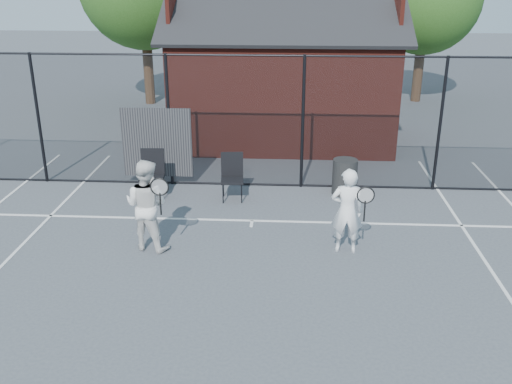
# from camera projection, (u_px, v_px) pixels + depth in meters

# --- Properties ---
(ground) EXTENTS (80.00, 80.00, 0.00)m
(ground) POSITION_uv_depth(u_px,v_px,m) (239.00, 302.00, 8.58)
(ground) COLOR #44474D
(ground) RESTS_ON ground
(court_lines) EXTENTS (11.02, 18.00, 0.01)m
(court_lines) POSITION_uv_depth(u_px,v_px,m) (230.00, 358.00, 7.35)
(court_lines) COLOR silver
(court_lines) RESTS_ON ground
(fence) EXTENTS (22.04, 3.00, 3.00)m
(fence) POSITION_uv_depth(u_px,v_px,m) (244.00, 125.00, 12.72)
(fence) COLOR black
(fence) RESTS_ON ground
(clubhouse) EXTENTS (6.50, 4.36, 4.19)m
(clubhouse) POSITION_uv_depth(u_px,v_px,m) (283.00, 84.00, 16.34)
(clubhouse) COLOR maroon
(clubhouse) RESTS_ON ground
(player_front) EXTENTS (0.70, 0.52, 1.55)m
(player_front) POSITION_uv_depth(u_px,v_px,m) (347.00, 211.00, 9.88)
(player_front) COLOR white
(player_front) RESTS_ON ground
(player_back) EXTENTS (0.97, 0.83, 1.65)m
(player_back) POSITION_uv_depth(u_px,v_px,m) (147.00, 205.00, 9.99)
(player_back) COLOR white
(player_back) RESTS_ON ground
(chair_left) EXTENTS (0.52, 0.54, 1.04)m
(chair_left) POSITION_uv_depth(u_px,v_px,m) (152.00, 176.00, 12.33)
(chair_left) COLOR black
(chair_left) RESTS_ON ground
(chair_right) EXTENTS (0.52, 0.54, 1.00)m
(chair_right) POSITION_uv_depth(u_px,v_px,m) (232.00, 178.00, 12.24)
(chair_right) COLOR black
(chair_right) RESTS_ON ground
(waste_bin) EXTENTS (0.59, 0.59, 0.80)m
(waste_bin) POSITION_uv_depth(u_px,v_px,m) (345.00, 177.00, 12.61)
(waste_bin) COLOR black
(waste_bin) RESTS_ON ground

